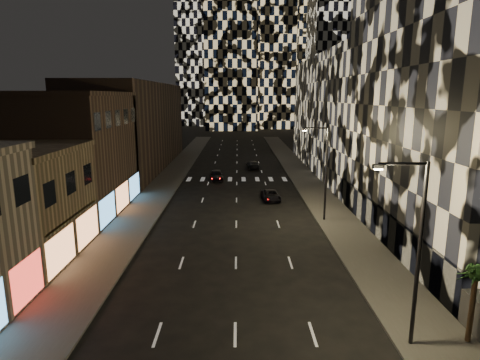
{
  "coord_description": "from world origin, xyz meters",
  "views": [
    {
      "loc": [
        0.14,
        -7.5,
        12.02
      ],
      "look_at": [
        0.31,
        20.98,
        6.0
      ],
      "focal_mm": 30.0,
      "sensor_mm": 36.0,
      "label": 1
    }
  ],
  "objects_px": {
    "streetlight_far": "(324,167)",
    "palm_tree": "(476,279)",
    "streetlight_near": "(415,242)",
    "car_dark_midlane": "(217,175)",
    "car_dark_rightlane": "(271,195)",
    "car_dark_oncoming": "(253,165)"
  },
  "relations": [
    {
      "from": "car_dark_oncoming",
      "to": "palm_tree",
      "type": "xyz_separation_m",
      "value": [
        8.8,
        -48.51,
        2.77
      ]
    },
    {
      "from": "streetlight_far",
      "to": "palm_tree",
      "type": "bearing_deg",
      "value": -81.0
    },
    {
      "from": "streetlight_near",
      "to": "car_dark_midlane",
      "type": "bearing_deg",
      "value": 105.94
    },
    {
      "from": "streetlight_near",
      "to": "car_dark_midlane",
      "type": "height_order",
      "value": "streetlight_near"
    },
    {
      "from": "car_dark_rightlane",
      "to": "car_dark_oncoming",
      "type": "bearing_deg",
      "value": 88.39
    },
    {
      "from": "streetlight_near",
      "to": "car_dark_oncoming",
      "type": "relative_size",
      "value": 1.99
    },
    {
      "from": "car_dark_midlane",
      "to": "streetlight_far",
      "type": "bearing_deg",
      "value": -65.66
    },
    {
      "from": "car_dark_midlane",
      "to": "palm_tree",
      "type": "relative_size",
      "value": 1.1
    },
    {
      "from": "car_dark_rightlane",
      "to": "palm_tree",
      "type": "xyz_separation_m",
      "value": [
        7.5,
        -27.71,
        2.84
      ]
    },
    {
      "from": "streetlight_far",
      "to": "palm_tree",
      "type": "xyz_separation_m",
      "value": [
        3.15,
        -19.85,
        -1.93
      ]
    },
    {
      "from": "streetlight_near",
      "to": "car_dark_rightlane",
      "type": "height_order",
      "value": "streetlight_near"
    },
    {
      "from": "streetlight_near",
      "to": "palm_tree",
      "type": "xyz_separation_m",
      "value": [
        3.15,
        0.15,
        -1.93
      ]
    },
    {
      "from": "car_dark_rightlane",
      "to": "car_dark_midlane",
      "type": "bearing_deg",
      "value": 115.7
    },
    {
      "from": "streetlight_near",
      "to": "streetlight_far",
      "type": "height_order",
      "value": "same"
    },
    {
      "from": "car_dark_rightlane",
      "to": "streetlight_far",
      "type": "bearing_deg",
      "value": -66.2
    },
    {
      "from": "streetlight_far",
      "to": "car_dark_rightlane",
      "type": "relative_size",
      "value": 2.14
    },
    {
      "from": "streetlight_far",
      "to": "car_dark_rightlane",
      "type": "height_order",
      "value": "streetlight_far"
    },
    {
      "from": "streetlight_far",
      "to": "car_dark_oncoming",
      "type": "height_order",
      "value": "streetlight_far"
    },
    {
      "from": "palm_tree",
      "to": "streetlight_near",
      "type": "bearing_deg",
      "value": -177.22
    },
    {
      "from": "palm_tree",
      "to": "car_dark_midlane",
      "type": "bearing_deg",
      "value": 110.15
    },
    {
      "from": "car_dark_midlane",
      "to": "car_dark_rightlane",
      "type": "height_order",
      "value": "car_dark_midlane"
    },
    {
      "from": "streetlight_near",
      "to": "car_dark_oncoming",
      "type": "height_order",
      "value": "streetlight_near"
    }
  ]
}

